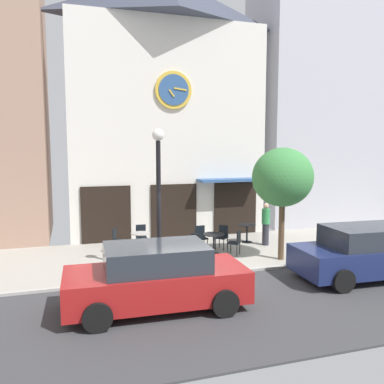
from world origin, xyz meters
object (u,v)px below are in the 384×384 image
parked_car_red (156,277)px  cafe_table_rightmost (141,239)px  cafe_chair_by_entrance (141,235)px  pedestrian_green (266,223)px  parked_car_navy (367,253)px  cafe_chair_left_end (117,239)px  street_lamp (159,201)px  cafe_table_near_door (247,230)px  cafe_chair_facing_street (222,235)px  street_tree (283,178)px  cafe_chair_corner (201,236)px  cafe_chair_facing_wall (198,243)px  cafe_chair_under_awning (236,241)px  cafe_table_center (214,239)px

parked_car_red → cafe_table_rightmost: bearing=84.3°
cafe_chair_by_entrance → pedestrian_green: pedestrian_green is taller
pedestrian_green → parked_car_navy: 4.58m
cafe_chair_left_end → street_lamp: bearing=-70.6°
cafe_table_near_door → cafe_chair_facing_street: bearing=-153.4°
street_lamp → parked_car_red: 3.10m
street_tree → cafe_chair_corner: bearing=136.8°
cafe_chair_facing_wall → cafe_chair_by_entrance: bearing=129.6°
street_tree → cafe_chair_facing_wall: 3.68m
cafe_table_near_door → parked_car_navy: size_ratio=0.17×
cafe_table_near_door → parked_car_red: bearing=-132.1°
street_tree → cafe_chair_facing_wall: bearing=160.4°
cafe_chair_facing_street → cafe_table_near_door: bearing=26.6°
cafe_chair_under_awning → cafe_table_center: bearing=150.4°
cafe_chair_facing_street → pedestrian_green: pedestrian_green is taller
cafe_chair_corner → cafe_chair_by_entrance: bearing=158.0°
cafe_chair_by_entrance → cafe_table_near_door: bearing=-4.7°
cafe_table_rightmost → cafe_table_near_door: cafe_table_rightmost is taller
street_lamp → pedestrian_green: bearing=24.7°
cafe_table_rightmost → cafe_chair_under_awning: size_ratio=0.85×
cafe_chair_under_awning → pedestrian_green: size_ratio=0.54×
cafe_table_rightmost → cafe_chair_corner: size_ratio=0.85×
cafe_table_near_door → street_lamp: bearing=-146.7°
pedestrian_green → cafe_chair_by_entrance: bearing=168.8°
street_lamp → cafe_chair_under_awning: (3.06, 1.13, -1.71)m
cafe_chair_facing_wall → parked_car_navy: parked_car_navy is taller
cafe_chair_corner → cafe_chair_under_awning: size_ratio=1.00×
cafe_chair_corner → cafe_chair_under_awning: (0.94, -1.17, 0.00)m
cafe_table_rightmost → parked_car_red: (-0.50, -5.02, 0.22)m
cafe_table_center → cafe_chair_facing_wall: size_ratio=0.87×
cafe_table_near_door → cafe_chair_facing_street: 1.49m
cafe_table_rightmost → cafe_chair_corner: (2.27, -0.08, -0.01)m
street_lamp → street_tree: bearing=2.8°
cafe_table_rightmost → cafe_chair_left_end: (-0.80, 0.36, -0.01)m
street_lamp → cafe_chair_by_entrance: 3.58m
cafe_chair_corner → cafe_chair_left_end: bearing=171.9°
cafe_table_center → parked_car_red: bearing=-125.9°
street_lamp → parked_car_navy: (5.77, -2.28, -1.48)m
parked_car_navy → parked_car_red: bearing=-176.7°
cafe_chair_left_end → pedestrian_green: pedestrian_green is taller
cafe_chair_left_end → cafe_chair_facing_wall: bearing=-31.0°
cafe_table_near_door → pedestrian_green: bearing=-48.6°
street_lamp → cafe_chair_left_end: (-0.96, 2.73, -1.71)m
cafe_chair_corner → cafe_chair_by_entrance: same height
street_lamp → cafe_chair_by_entrance: size_ratio=4.89×
cafe_table_center → cafe_chair_corner: size_ratio=0.87×
cafe_table_near_door → cafe_chair_under_awning: 2.06m
pedestrian_green → cafe_chair_facing_wall: bearing=-162.0°
cafe_table_near_door → cafe_chair_under_awning: bearing=-125.9°
cafe_chair_under_awning → pedestrian_green: (1.73, 1.07, 0.33)m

